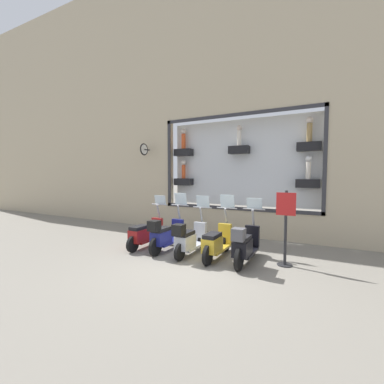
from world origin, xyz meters
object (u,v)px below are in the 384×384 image
(scooter_black_0, at_px, (245,245))
(shop_sign_post, at_px, (286,225))
(scooter_silver_2, at_px, (189,239))
(scooter_navy_3, at_px, (165,235))
(scooter_red_4, at_px, (145,234))
(scooter_yellow_1, at_px, (216,243))

(scooter_black_0, relative_size, shop_sign_post, 0.99)
(scooter_silver_2, bearing_deg, scooter_navy_3, 89.20)
(scooter_navy_3, bearing_deg, scooter_silver_2, -90.80)
(scooter_navy_3, bearing_deg, scooter_black_0, -89.95)
(scooter_silver_2, xyz_separation_m, scooter_red_4, (0.07, 1.56, -0.04))
(scooter_red_4, bearing_deg, scooter_silver_2, -92.39)
(scooter_silver_2, bearing_deg, shop_sign_post, -81.20)
(scooter_black_0, xyz_separation_m, scooter_silver_2, (-0.01, 1.56, -0.02))
(scooter_silver_2, relative_size, shop_sign_post, 0.98)
(scooter_silver_2, xyz_separation_m, shop_sign_post, (0.38, -2.45, 0.54))
(scooter_red_4, distance_m, shop_sign_post, 4.06)
(scooter_black_0, bearing_deg, scooter_navy_3, 90.05)
(scooter_red_4, bearing_deg, scooter_black_0, -90.96)
(shop_sign_post, bearing_deg, scooter_silver_2, 98.80)
(scooter_yellow_1, xyz_separation_m, shop_sign_post, (0.31, -1.67, 0.56))
(scooter_black_0, distance_m, scooter_yellow_1, 0.78)
(scooter_red_4, bearing_deg, scooter_yellow_1, -89.86)
(scooter_yellow_1, xyz_separation_m, scooter_navy_3, (-0.06, 1.56, 0.04))
(scooter_black_0, xyz_separation_m, scooter_red_4, (0.05, 3.12, -0.06))
(scooter_yellow_1, distance_m, scooter_red_4, 2.34)
(scooter_black_0, bearing_deg, scooter_silver_2, 90.48)
(scooter_black_0, xyz_separation_m, scooter_navy_3, (-0.00, 2.34, -0.01))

